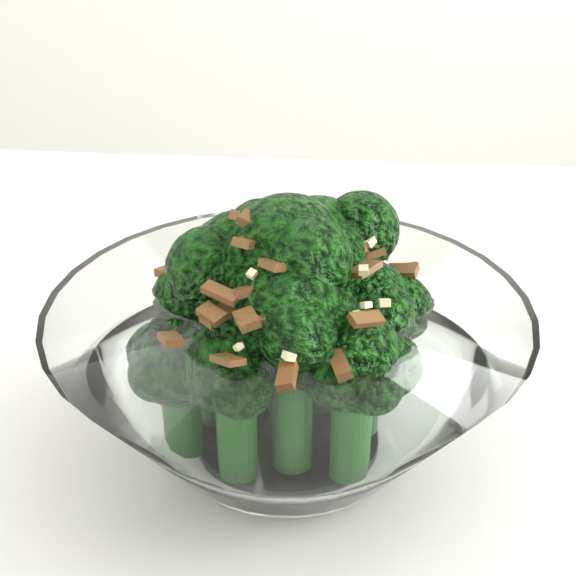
{
  "coord_description": "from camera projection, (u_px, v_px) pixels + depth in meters",
  "views": [
    {
      "loc": [
        -0.19,
        -0.23,
        1.05
      ],
      "look_at": [
        -0.16,
        0.14,
        0.85
      ],
      "focal_mm": 55.0,
      "sensor_mm": 36.0,
      "label": 1
    }
  ],
  "objects": [
    {
      "name": "broccoli_dish",
      "position": [
        287.0,
        361.0,
        0.44
      ],
      "size": [
        0.24,
        0.24,
        0.15
      ],
      "color": "white",
      "rests_on": "table"
    }
  ]
}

